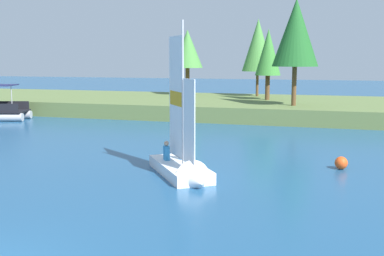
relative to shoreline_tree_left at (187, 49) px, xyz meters
name	(u,v)px	position (x,y,z in m)	size (l,w,h in m)	color
shore_bank	(243,106)	(6.00, -3.72, -4.83)	(80.00, 13.86, 1.13)	#5B703D
shoreline_tree_left	(187,49)	(0.00, 0.00, 0.00)	(2.86, 2.86, 6.06)	brown
shoreline_tree_midleft	(258,45)	(6.53, 0.34, 0.32)	(2.83, 2.83, 6.92)	brown
shoreline_tree_centre	(268,53)	(7.95, -3.23, -0.40)	(2.09, 2.09, 5.80)	brown
shoreline_tree_midright	(296,33)	(10.45, -7.61, 0.92)	(3.28, 3.28, 7.60)	brown
sailboat	(186,167)	(8.01, -25.81, -4.94)	(3.73, 4.40, 6.32)	white
channel_buoy	(341,163)	(13.63, -22.49, -5.14)	(0.52, 0.52, 0.52)	#E54C19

